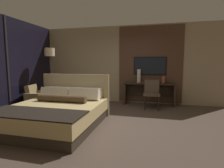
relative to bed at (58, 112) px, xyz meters
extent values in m
plane|color=#4C3D33|center=(1.01, 0.26, -0.31)|extent=(16.00, 16.00, 0.00)
cube|color=tan|center=(1.01, 2.86, 1.09)|extent=(7.20, 0.06, 2.80)
cube|color=#4C3323|center=(2.01, 2.82, 1.09)|extent=(2.21, 0.03, 2.70)
cube|color=black|center=(-1.99, 0.66, 1.09)|extent=(0.02, 6.00, 2.80)
cube|color=black|center=(-1.97, 0.66, 1.09)|extent=(0.04, 0.06, 2.80)
cube|color=black|center=(-1.97, 0.66, -0.27)|extent=(0.05, 6.00, 0.08)
cube|color=#33281E|center=(0.00, -0.13, -0.20)|extent=(1.88, 2.05, 0.22)
cube|color=tan|center=(0.00, -0.13, 0.05)|extent=(1.94, 2.11, 0.28)
cube|color=black|center=(0.00, -0.82, 0.20)|extent=(1.96, 0.74, 0.02)
cube|color=#998460|center=(0.00, 0.96, 0.25)|extent=(1.97, 0.08, 1.14)
cube|color=beige|center=(-0.41, 0.82, 0.33)|extent=(0.81, 0.23, 0.31)
cube|color=beige|center=(0.41, 0.82, 0.33)|extent=(0.81, 0.23, 0.31)
cube|color=beige|center=(-0.41, 0.61, 0.33)|extent=(0.81, 0.25, 0.32)
cube|color=beige|center=(0.41, 0.61, 0.33)|extent=(0.81, 0.25, 0.32)
cylinder|color=#4C3823|center=(0.00, 0.20, 0.27)|extent=(1.26, 0.17, 0.17)
cube|color=#2D2319|center=(2.01, 2.56, 0.44)|extent=(1.71, 0.45, 0.03)
cube|color=#2D2319|center=(1.18, 2.56, 0.05)|extent=(0.06, 0.41, 0.73)
cube|color=#2D2319|center=(2.83, 2.56, 0.05)|extent=(0.06, 0.41, 0.73)
cube|color=#2D2319|center=(2.01, 2.77, 0.13)|extent=(1.59, 0.02, 0.37)
cube|color=black|center=(2.01, 2.78, 1.04)|extent=(1.12, 0.04, 0.63)
cube|color=black|center=(2.01, 2.76, 1.04)|extent=(1.06, 0.01, 0.58)
cube|color=#4C3D2D|center=(2.10, 2.01, 0.15)|extent=(0.52, 0.49, 0.05)
cube|color=#4C3D2D|center=(2.10, 2.22, 0.38)|extent=(0.47, 0.12, 0.42)
cylinder|color=black|center=(1.91, 1.81, -0.09)|extent=(0.04, 0.04, 0.44)
cylinder|color=black|center=(2.31, 1.82, -0.09)|extent=(0.04, 0.04, 0.44)
cylinder|color=black|center=(1.90, 2.20, -0.09)|extent=(0.04, 0.04, 0.44)
cylinder|color=black|center=(2.30, 2.21, -0.09)|extent=(0.04, 0.04, 0.44)
cube|color=olive|center=(-1.38, 1.25, -0.12)|extent=(0.76, 0.63, 0.39)
cube|color=olive|center=(-1.64, 1.20, 0.26)|extent=(0.29, 0.54, 0.38)
cube|color=olive|center=(-1.32, 0.95, -0.05)|extent=(0.69, 0.23, 0.53)
cube|color=olive|center=(-1.44, 1.55, -0.05)|extent=(0.69, 0.23, 0.53)
cylinder|color=#282623|center=(-1.39, 1.90, -0.30)|extent=(0.28, 0.28, 0.03)
cylinder|color=#332D28|center=(-1.39, 1.90, 0.55)|extent=(0.03, 0.03, 1.73)
cylinder|color=beige|center=(-1.39, 1.90, 1.51)|extent=(0.34, 0.34, 0.28)
cylinder|color=silver|center=(1.64, 2.64, 0.69)|extent=(0.13, 0.13, 0.47)
cylinder|color=#B2563D|center=(2.47, 2.64, 0.58)|extent=(0.10, 0.10, 0.24)
cube|color=maroon|center=(1.88, 2.63, 0.47)|extent=(0.26, 0.21, 0.03)
camera|label=1|loc=(2.19, -3.55, 1.12)|focal=28.00mm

